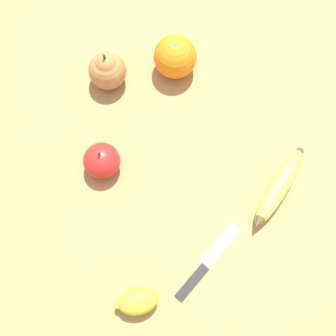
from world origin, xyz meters
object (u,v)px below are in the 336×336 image
(apple, at_px, (102,161))
(lemon, at_px, (138,301))
(paring_knife, at_px, (207,264))
(orange, at_px, (175,57))
(pear, at_px, (107,70))
(banana, at_px, (278,188))

(apple, xyz_separation_m, lemon, (0.25, 0.07, -0.01))
(lemon, relative_size, paring_knife, 0.56)
(apple, height_order, lemon, apple)
(orange, relative_size, lemon, 1.10)
(apple, xyz_separation_m, paring_knife, (0.19, 0.19, -0.03))
(pear, bearing_deg, apple, -1.84)
(orange, bearing_deg, pear, -79.14)
(paring_knife, bearing_deg, banana, 86.96)
(lemon, distance_m, paring_knife, 0.14)
(orange, distance_m, lemon, 0.47)
(apple, relative_size, lemon, 0.97)
(paring_knife, bearing_deg, apple, 177.30)
(lemon, height_order, paring_knife, lemon)
(orange, height_order, apple, orange)
(banana, distance_m, orange, 0.32)
(paring_knife, bearing_deg, orange, 139.13)
(pear, bearing_deg, orange, 100.86)
(orange, relative_size, paring_knife, 0.62)
(pear, relative_size, paring_knife, 0.67)
(banana, distance_m, lemon, 0.32)
(pear, xyz_separation_m, apple, (0.19, -0.01, -0.01))
(banana, relative_size, orange, 1.95)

